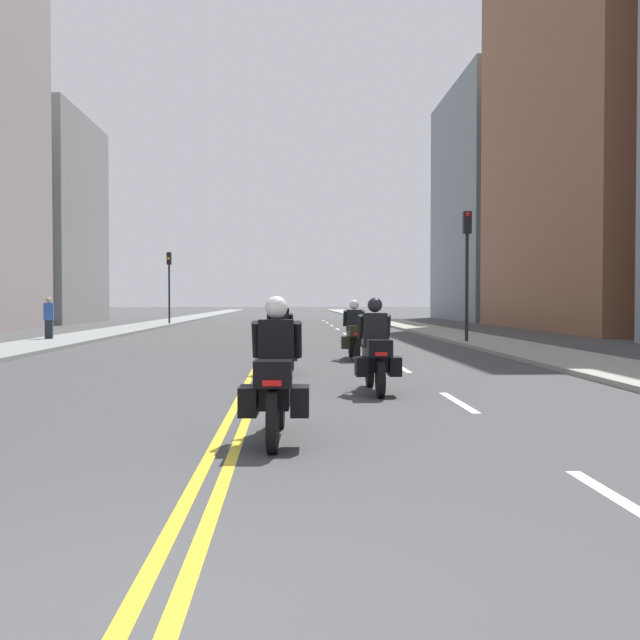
{
  "coord_description": "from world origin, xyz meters",
  "views": [
    {
      "loc": [
        0.71,
        -3.71,
        1.61
      ],
      "look_at": [
        1.37,
        12.81,
        1.18
      ],
      "focal_mm": 42.17,
      "sensor_mm": 36.0,
      "label": 1
    }
  ],
  "objects_px": {
    "motorcycle_1": "(376,355)",
    "pedestrian_0": "(49,319)",
    "motorcycle_2": "(280,344)",
    "motorcycle_0": "(276,382)",
    "traffic_light_far": "(169,275)",
    "traffic_light_near": "(467,253)",
    "motorcycle_4": "(280,330)",
    "motorcycle_3": "(355,336)"
  },
  "relations": [
    {
      "from": "motorcycle_2",
      "to": "traffic_light_near",
      "type": "distance_m",
      "value": 12.85
    },
    {
      "from": "motorcycle_1",
      "to": "motorcycle_4",
      "type": "bearing_deg",
      "value": 99.12
    },
    {
      "from": "pedestrian_0",
      "to": "motorcycle_1",
      "type": "bearing_deg",
      "value": -64.96
    },
    {
      "from": "motorcycle_2",
      "to": "motorcycle_3",
      "type": "distance_m",
      "value": 4.39
    },
    {
      "from": "motorcycle_3",
      "to": "motorcycle_4",
      "type": "xyz_separation_m",
      "value": [
        -2.06,
        3.53,
        0.02
      ]
    },
    {
      "from": "pedestrian_0",
      "to": "traffic_light_far",
      "type": "bearing_deg",
      "value": 77.36
    },
    {
      "from": "traffic_light_far",
      "to": "motorcycle_2",
      "type": "bearing_deg",
      "value": -76.89
    },
    {
      "from": "traffic_light_far",
      "to": "motorcycle_4",
      "type": "bearing_deg",
      "value": -73.39
    },
    {
      "from": "traffic_light_near",
      "to": "traffic_light_far",
      "type": "relative_size",
      "value": 1.02
    },
    {
      "from": "motorcycle_3",
      "to": "traffic_light_far",
      "type": "distance_m",
      "value": 30.42
    },
    {
      "from": "motorcycle_3",
      "to": "motorcycle_0",
      "type": "bearing_deg",
      "value": -100.15
    },
    {
      "from": "motorcycle_3",
      "to": "pedestrian_0",
      "type": "xyz_separation_m",
      "value": [
        -11.1,
        9.22,
        0.24
      ]
    },
    {
      "from": "motorcycle_2",
      "to": "motorcycle_0",
      "type": "bearing_deg",
      "value": -89.35
    },
    {
      "from": "motorcycle_3",
      "to": "traffic_light_near",
      "type": "bearing_deg",
      "value": 54.4
    },
    {
      "from": "motorcycle_0",
      "to": "motorcycle_4",
      "type": "height_order",
      "value": "motorcycle_0"
    },
    {
      "from": "motorcycle_3",
      "to": "motorcycle_4",
      "type": "bearing_deg",
      "value": 119.26
    },
    {
      "from": "motorcycle_1",
      "to": "pedestrian_0",
      "type": "relative_size",
      "value": 1.28
    },
    {
      "from": "traffic_light_far",
      "to": "pedestrian_0",
      "type": "distance_m",
      "value": 19.74
    },
    {
      "from": "motorcycle_0",
      "to": "motorcycle_1",
      "type": "height_order",
      "value": "same"
    },
    {
      "from": "motorcycle_1",
      "to": "motorcycle_2",
      "type": "height_order",
      "value": "motorcycle_1"
    },
    {
      "from": "motorcycle_1",
      "to": "traffic_light_near",
      "type": "height_order",
      "value": "traffic_light_near"
    },
    {
      "from": "motorcycle_3",
      "to": "traffic_light_near",
      "type": "xyz_separation_m",
      "value": [
        4.67,
        6.75,
        2.68
      ]
    },
    {
      "from": "motorcycle_2",
      "to": "motorcycle_3",
      "type": "bearing_deg",
      "value": 63.56
    },
    {
      "from": "traffic_light_near",
      "to": "traffic_light_far",
      "type": "xyz_separation_m",
      "value": [
        -14.25,
        22.01,
        -0.08
      ]
    },
    {
      "from": "motorcycle_2",
      "to": "traffic_light_near",
      "type": "bearing_deg",
      "value": 58.32
    },
    {
      "from": "motorcycle_1",
      "to": "traffic_light_far",
      "type": "xyz_separation_m",
      "value": [
        -9.32,
        36.08,
        2.59
      ]
    },
    {
      "from": "motorcycle_0",
      "to": "motorcycle_3",
      "type": "relative_size",
      "value": 1.03
    },
    {
      "from": "motorcycle_1",
      "to": "pedestrian_0",
      "type": "height_order",
      "value": "pedestrian_0"
    },
    {
      "from": "motorcycle_1",
      "to": "pedestrian_0",
      "type": "distance_m",
      "value": 19.78
    },
    {
      "from": "motorcycle_1",
      "to": "motorcycle_4",
      "type": "xyz_separation_m",
      "value": [
        -1.79,
        10.86,
        0.01
      ]
    },
    {
      "from": "motorcycle_4",
      "to": "traffic_light_far",
      "type": "distance_m",
      "value": 26.45
    },
    {
      "from": "motorcycle_4",
      "to": "pedestrian_0",
      "type": "bearing_deg",
      "value": 145.0
    },
    {
      "from": "motorcycle_2",
      "to": "motorcycle_3",
      "type": "height_order",
      "value": "motorcycle_3"
    },
    {
      "from": "motorcycle_0",
      "to": "pedestrian_0",
      "type": "xyz_separation_m",
      "value": [
        -9.2,
        20.96,
        0.22
      ]
    },
    {
      "from": "motorcycle_0",
      "to": "traffic_light_far",
      "type": "bearing_deg",
      "value": 102.71
    },
    {
      "from": "motorcycle_1",
      "to": "motorcycle_2",
      "type": "distance_m",
      "value": 3.8
    },
    {
      "from": "motorcycle_4",
      "to": "motorcycle_0",
      "type": "bearing_deg",
      "value": -92.27
    },
    {
      "from": "motorcycle_4",
      "to": "traffic_light_near",
      "type": "xyz_separation_m",
      "value": [
        6.72,
        3.22,
        2.66
      ]
    },
    {
      "from": "motorcycle_1",
      "to": "motorcycle_3",
      "type": "distance_m",
      "value": 7.33
    },
    {
      "from": "motorcycle_3",
      "to": "motorcycle_1",
      "type": "bearing_deg",
      "value": -93.0
    },
    {
      "from": "motorcycle_2",
      "to": "traffic_light_far",
      "type": "height_order",
      "value": "traffic_light_far"
    },
    {
      "from": "motorcycle_4",
      "to": "motorcycle_3",
      "type": "bearing_deg",
      "value": -62.64
    }
  ]
}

